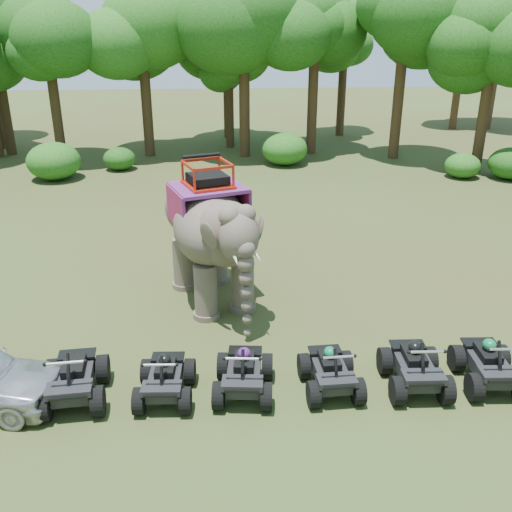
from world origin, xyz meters
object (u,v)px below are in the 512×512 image
object	(u,v)px
atv_2	(244,368)
atv_5	(490,359)
atv_4	(416,361)
atv_3	(331,366)
elephant	(211,232)
atv_1	(165,373)
atv_0	(73,373)

from	to	relation	value
atv_2	atv_5	size ratio (longest dim) A/B	0.98
atv_2	atv_4	size ratio (longest dim) A/B	0.97
atv_5	atv_3	bearing A→B (deg)	-177.46
elephant	atv_2	distance (m)	4.88
atv_1	atv_3	size ratio (longest dim) A/B	0.99
atv_3	atv_5	world-z (taller)	atv_5
atv_1	atv_5	distance (m)	7.14
elephant	atv_1	bearing A→B (deg)	-121.68
elephant	atv_0	world-z (taller)	elephant
atv_4	atv_5	size ratio (longest dim) A/B	1.01
elephant	atv_4	bearing A→B (deg)	-65.84
atv_5	atv_0	bearing A→B (deg)	-177.40
atv_5	atv_4	bearing A→B (deg)	-177.15
atv_1	atv_0	bearing A→B (deg)	-178.66
atv_4	atv_0	bearing A→B (deg)	-178.42
elephant	atv_5	xyz separation A→B (m)	(6.12, -4.69, -1.41)
atv_0	atv_5	size ratio (longest dim) A/B	1.04
atv_2	atv_4	world-z (taller)	atv_4
atv_3	atv_5	xyz separation A→B (m)	(3.55, -0.04, 0.04)
atv_5	atv_2	bearing A→B (deg)	-177.57
atv_1	atv_2	size ratio (longest dim) A/B	0.95
elephant	atv_0	size ratio (longest dim) A/B	2.69
elephant	atv_4	world-z (taller)	elephant
atv_0	atv_1	bearing A→B (deg)	-6.56
elephant	atv_3	distance (m)	5.51
atv_2	atv_5	world-z (taller)	atv_5
atv_1	atv_5	bearing A→B (deg)	2.88
atv_0	atv_4	bearing A→B (deg)	-5.40
atv_5	elephant	bearing A→B (deg)	145.72
elephant	atv_5	bearing A→B (deg)	-56.80
elephant	atv_1	world-z (taller)	elephant
elephant	atv_0	bearing A→B (deg)	-141.95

